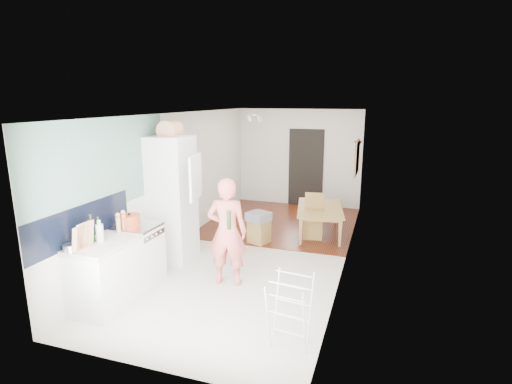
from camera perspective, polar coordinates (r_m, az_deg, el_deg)
The scene contains 32 objects.
room_shell at distance 7.11m, azimuth 0.12°, elevation 1.00°, with size 3.20×7.00×2.50m, color beige, non-canonical shape.
floor at distance 7.47m, azimuth 0.12°, elevation -8.40°, with size 3.20×7.00×0.01m, color beige.
wood_floor_overlay at distance 9.15m, azimuth 3.73°, elevation -4.29°, with size 3.20×3.30×0.01m, color #5B2916.
sage_wall_panel at distance 6.00m, azimuth -20.72°, elevation 3.70°, with size 0.02×3.00×1.30m, color slate.
tile_splashback at distance 5.74m, azimuth -23.52°, elevation -4.13°, with size 0.02×1.90×0.50m, color black.
doorway_recess at distance 10.42m, azimuth 7.13°, elevation 3.43°, with size 0.90×0.04×2.00m, color black.
base_cabinet at distance 5.81m, azimuth -20.71°, elevation -11.26°, with size 0.60×0.90×0.86m, color silver.
worktop at distance 5.64m, azimuth -21.09°, elevation -6.99°, with size 0.62×0.92×0.06m, color beige.
range_cooker at distance 6.35m, azimuth -16.48°, elevation -8.71°, with size 0.60×0.60×0.88m, color silver.
cooker_top at distance 6.20m, azimuth -16.75°, elevation -4.76°, with size 0.60×0.60×0.04m, color #BBBBBE.
fridge_housing at distance 6.96m, azimuth -11.89°, elevation -1.03°, with size 0.66×0.66×2.15m, color silver.
fridge_door at distance 6.32m, azimuth -8.64°, elevation 2.08°, with size 0.56×0.04×0.70m, color silver.
fridge_interior at distance 6.71m, azimuth -9.79°, elevation 2.69°, with size 0.02×0.52×0.66m, color white.
pinboard at distance 8.61m, azimuth 14.23°, elevation 4.77°, with size 0.03×0.90×0.70m, color tan.
pinboard_frame at distance 8.61m, azimuth 14.13°, elevation 4.78°, with size 0.01×0.94×0.74m, color olive.
wall_sconce at distance 9.23m, azimuth 14.36°, elevation 6.56°, with size 0.18×0.18×0.16m, color maroon.
person at distance 5.93m, azimuth -4.17°, elevation -4.33°, with size 0.71×0.46×1.94m, color #DF6960.
dining_table at distance 8.40m, azimuth 9.26°, elevation -4.37°, with size 1.37×0.76×0.48m, color olive.
dining_chair at distance 8.09m, azimuth 8.22°, elevation -3.49°, with size 0.38×0.38×0.90m, color olive, non-canonical shape.
stool at distance 7.80m, azimuth 0.46°, elevation -5.70°, with size 0.34×0.34×0.45m, color olive, non-canonical shape.
grey_drape at distance 7.70m, azimuth 0.36°, elevation -3.53°, with size 0.38×0.38×0.17m, color slate.
drying_rack at distance 4.69m, azimuth 4.85°, elevation -16.70°, with size 0.43×0.39×0.83m, color silver, non-canonical shape.
bread_bin at distance 6.79m, azimuth -12.18°, elevation 8.60°, with size 0.35×0.33×0.18m, color tan, non-canonical shape.
red_casserole at distance 6.12m, azimuth -17.62°, elevation -3.95°, with size 0.32×0.32×0.19m, color #BC431C.
steel_pan at distance 5.45m, azimuth -24.96°, elevation -7.21°, with size 0.19×0.19×0.09m, color #BBBBBE.
held_bottle at distance 5.70m, azimuth -3.90°, elevation -4.03°, with size 0.06×0.06×0.27m, color #164018.
bottle_a at distance 5.66m, azimuth -22.44°, elevation -5.14°, with size 0.07×0.07×0.30m, color #164018.
bottle_b at distance 5.69m, azimuth -21.55°, elevation -5.17°, with size 0.06×0.06×0.26m, color #164018.
bottle_c at distance 5.62m, azimuth -21.42°, elevation -5.49°, with size 0.10×0.10×0.24m, color silver.
pepper_mill_front at distance 5.91m, azimuth -19.06°, elevation -4.46°, with size 0.06×0.06×0.23m, color tan.
pepper_mill_back at distance 6.02m, azimuth -18.38°, elevation -4.09°, with size 0.06×0.06×0.23m, color tan.
chopping_boards at distance 5.40m, azimuth -23.49°, elevation -5.82°, with size 0.04×0.26×0.35m, color tan, non-canonical shape.
Camera 1 is at (2.15, -6.61, 2.75)m, focal length 28.00 mm.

